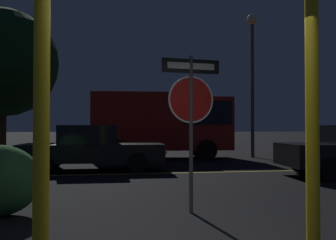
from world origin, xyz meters
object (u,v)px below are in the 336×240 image
object	(u,v)px
passing_car_2	(92,148)
street_lamp	(252,61)
yellow_pole_right	(312,107)
delivery_truck	(165,122)
stop_sign	(191,101)
yellow_pole_left	(42,87)
tree_1	(3,63)

from	to	relation	value
passing_car_2	street_lamp	bearing A→B (deg)	122.05
yellow_pole_right	delivery_truck	size ratio (longest dim) A/B	0.51
delivery_truck	street_lamp	bearing A→B (deg)	94.04
stop_sign	passing_car_2	distance (m)	6.43
stop_sign	delivery_truck	xyz separation A→B (m)	(1.18, 10.26, -0.15)
yellow_pole_left	delivery_truck	size ratio (longest dim) A/B	0.55
passing_car_2	yellow_pole_right	bearing A→B (deg)	19.19
yellow_pole_right	street_lamp	distance (m)	13.23
yellow_pole_left	yellow_pole_right	world-z (taller)	yellow_pole_left
passing_car_2	tree_1	bearing A→B (deg)	-144.60
delivery_truck	yellow_pole_right	bearing A→B (deg)	2.97
delivery_truck	tree_1	size ratio (longest dim) A/B	0.88
delivery_truck	street_lamp	xyz separation A→B (m)	(3.97, -0.02, 2.77)
yellow_pole_left	tree_1	world-z (taller)	tree_1
stop_sign	yellow_pole_right	size ratio (longest dim) A/B	0.79
tree_1	passing_car_2	bearing A→B (deg)	-55.71
yellow_pole_right	passing_car_2	size ratio (longest dim) A/B	0.70
yellow_pole_left	delivery_truck	distance (m)	13.28
passing_car_2	tree_1	world-z (taller)	tree_1
yellow_pole_right	delivery_truck	bearing A→B (deg)	88.61
stop_sign	yellow_pole_left	bearing A→B (deg)	-130.73
passing_car_2	street_lamp	size ratio (longest dim) A/B	0.68
street_lamp	tree_1	distance (m)	11.31
stop_sign	delivery_truck	world-z (taller)	delivery_truck
stop_sign	passing_car_2	world-z (taller)	stop_sign
passing_car_2	tree_1	xyz separation A→B (m)	(-4.22, 6.19, 3.60)
street_lamp	yellow_pole_right	bearing A→B (deg)	-109.28
stop_sign	delivery_truck	distance (m)	10.33
passing_car_2	street_lamp	world-z (taller)	street_lamp
yellow_pole_left	delivery_truck	bearing A→B (deg)	77.05
yellow_pole_right	street_lamp	world-z (taller)	street_lamp
street_lamp	tree_1	world-z (taller)	tree_1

